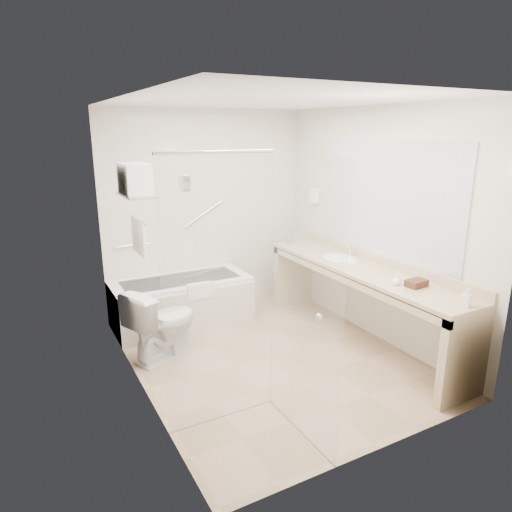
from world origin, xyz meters
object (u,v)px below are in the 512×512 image
bathtub (182,301)px  water_bottle_left (328,247)px  vanity_counter (360,286)px  amenity_basket (416,283)px  toilet (163,323)px

bathtub → water_bottle_left: (1.53, -0.78, 0.66)m
bathtub → vanity_counter: size_ratio=0.59×
amenity_basket → toilet: bearing=145.5°
toilet → water_bottle_left: size_ratio=3.86×
bathtub → toilet: bearing=-122.1°
toilet → amenity_basket: (2.01, -1.38, 0.52)m
bathtub → amenity_basket: 2.68m
toilet → water_bottle_left: bearing=-115.5°
bathtub → vanity_counter: 2.09m
toilet → bathtub: bearing=-55.8°
bathtub → amenity_basket: (1.56, -2.10, 0.61)m
bathtub → vanity_counter: vanity_counter is taller
bathtub → vanity_counter: (1.52, -1.39, 0.36)m
bathtub → water_bottle_left: water_bottle_left is taller
vanity_counter → amenity_basket: (0.03, -0.71, 0.24)m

